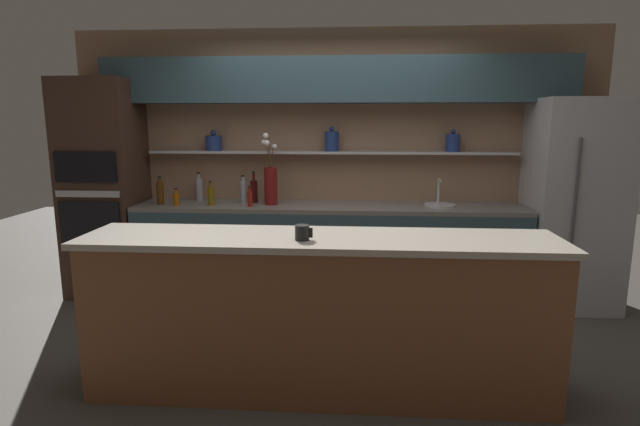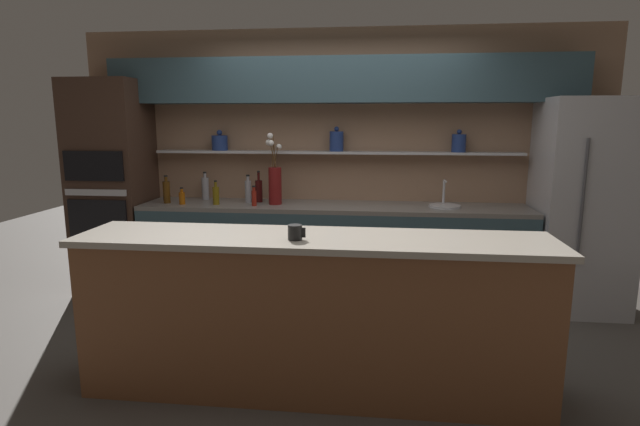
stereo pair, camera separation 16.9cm
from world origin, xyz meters
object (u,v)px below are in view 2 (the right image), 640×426
at_px(bottle_spirit_3, 248,191).
at_px(bottle_sauce_5, 182,197).
at_px(flower_vase, 275,181).
at_px(bottle_spirit_6, 205,188).
at_px(sink_fixture, 445,204).
at_px(refrigerator, 582,206).
at_px(bottle_wine_1, 259,190).
at_px(bottle_sauce_0, 254,197).
at_px(bottle_spirit_2, 167,191).
at_px(bottle_oil_4, 216,195).
at_px(oven_tower, 113,187).
at_px(coffee_mug, 295,232).

distance_m(bottle_spirit_3, bottle_sauce_5, 0.64).
bearing_deg(flower_vase, bottle_spirit_6, 165.41).
height_order(sink_fixture, bottle_spirit_3, bottle_spirit_3).
distance_m(refrigerator, flower_vase, 2.82).
distance_m(bottle_wine_1, bottle_sauce_5, 0.74).
distance_m(refrigerator, bottle_sauce_5, 3.70).
bearing_deg(bottle_wine_1, bottle_sauce_0, -87.79).
xyz_separation_m(sink_fixture, bottle_spirit_2, (-2.68, -0.09, 0.09)).
relative_size(refrigerator, bottle_spirit_3, 6.97).
xyz_separation_m(bottle_wine_1, bottle_sauce_5, (-0.70, -0.23, -0.05)).
bearing_deg(bottle_wine_1, refrigerator, -2.51).
distance_m(refrigerator, bottle_oil_4, 3.37).
height_order(bottle_spirit_3, bottle_spirit_6, bottle_spirit_6).
xyz_separation_m(flower_vase, bottle_spirit_2, (-1.07, -0.06, -0.11)).
bearing_deg(bottle_spirit_6, flower_vase, -14.59).
relative_size(bottle_spirit_2, bottle_spirit_3, 1.00).
height_order(bottle_wine_1, bottle_spirit_2, bottle_wine_1).
relative_size(oven_tower, bottle_spirit_3, 7.69).
xyz_separation_m(bottle_spirit_2, bottle_oil_4, (0.50, -0.02, -0.02)).
bearing_deg(bottle_sauce_0, refrigerator, 1.98).
relative_size(bottle_oil_4, bottle_sauce_5, 1.40).
bearing_deg(bottle_wine_1, bottle_oil_4, -152.79).
bearing_deg(bottle_oil_4, bottle_sauce_0, -6.09).
bearing_deg(coffee_mug, bottle_spirit_6, 122.05).
height_order(bottle_wine_1, bottle_oil_4, bottle_wine_1).
distance_m(refrigerator, sink_fixture, 1.20).
distance_m(bottle_spirit_2, coffee_mug, 2.36).
bearing_deg(bottle_sauce_5, bottle_oil_4, 5.86).
height_order(bottle_oil_4, bottle_sauce_5, bottle_oil_4).
xyz_separation_m(bottle_spirit_2, bottle_spirit_3, (0.78, 0.13, 0.00)).
height_order(flower_vase, bottle_oil_4, flower_vase).
relative_size(bottle_spirit_2, bottle_oil_4, 1.17).
bearing_deg(bottle_spirit_3, sink_fixture, -1.25).
relative_size(oven_tower, bottle_sauce_0, 10.90).
distance_m(oven_tower, bottle_spirit_3, 1.38).
distance_m(bottle_sauce_0, bottle_spirit_6, 0.67).
relative_size(flower_vase, sink_fixture, 2.32).
bearing_deg(oven_tower, bottle_oil_4, -5.13).
height_order(refrigerator, sink_fixture, refrigerator).
height_order(bottle_wine_1, bottle_spirit_6, bottle_wine_1).
xyz_separation_m(bottle_spirit_3, bottle_oil_4, (-0.28, -0.15, -0.02)).
distance_m(refrigerator, oven_tower, 4.47).
relative_size(sink_fixture, bottle_wine_1, 0.95).
bearing_deg(bottle_wine_1, bottle_sauce_5, -162.13).
relative_size(bottle_spirit_3, bottle_sauce_5, 1.65).
bearing_deg(oven_tower, bottle_spirit_6, 11.47).
distance_m(bottle_spirit_2, bottle_oil_4, 0.51).
xyz_separation_m(sink_fixture, bottle_spirit_6, (-2.38, 0.17, 0.10)).
distance_m(bottle_sauce_5, coffee_mug, 2.21).
height_order(oven_tower, bottle_spirit_2, oven_tower).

